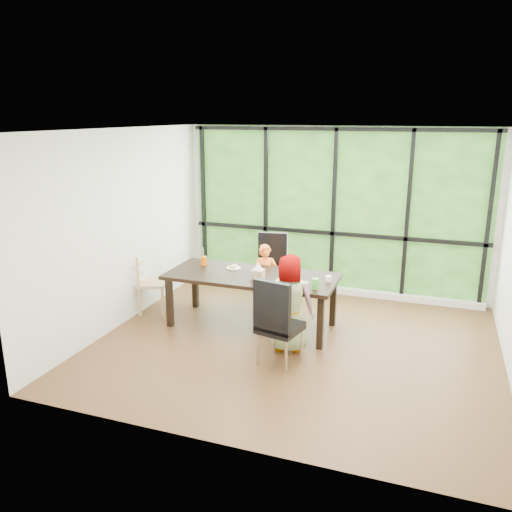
{
  "coord_description": "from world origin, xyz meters",
  "views": [
    {
      "loc": [
        1.58,
        -5.94,
        2.88
      ],
      "look_at": [
        -0.65,
        0.29,
        1.05
      ],
      "focal_mm": 36.23,
      "sensor_mm": 36.0,
      "label": 1
    }
  ],
  "objects_px": {
    "green_cup": "(315,284)",
    "child_older": "(288,303)",
    "dining_table": "(252,300)",
    "tissue_box": "(258,274)",
    "plate_near": "(295,284)",
    "white_mug": "(328,279)",
    "orange_cup": "(204,261)",
    "child_toddler": "(265,278)",
    "chair_interior_leather": "(280,321)",
    "plate_far": "(234,268)",
    "chair_window_leather": "(271,269)",
    "chair_end_beech": "(153,283)"
  },
  "relations": [
    {
      "from": "plate_near",
      "to": "white_mug",
      "type": "bearing_deg",
      "value": 34.43
    },
    {
      "from": "plate_far",
      "to": "orange_cup",
      "type": "xyz_separation_m",
      "value": [
        -0.46,
        -0.0,
        0.06
      ]
    },
    {
      "from": "dining_table",
      "to": "chair_end_beech",
      "type": "bearing_deg",
      "value": 179.82
    },
    {
      "from": "orange_cup",
      "to": "child_older",
      "type": "bearing_deg",
      "value": -26.58
    },
    {
      "from": "child_older",
      "to": "tissue_box",
      "type": "relative_size",
      "value": 7.95
    },
    {
      "from": "child_older",
      "to": "white_mug",
      "type": "xyz_separation_m",
      "value": [
        0.37,
        0.61,
        0.17
      ]
    },
    {
      "from": "child_toddler",
      "to": "child_older",
      "type": "relative_size",
      "value": 0.83
    },
    {
      "from": "plate_near",
      "to": "orange_cup",
      "type": "bearing_deg",
      "value": 164.75
    },
    {
      "from": "child_older",
      "to": "white_mug",
      "type": "distance_m",
      "value": 0.73
    },
    {
      "from": "plate_near",
      "to": "tissue_box",
      "type": "bearing_deg",
      "value": 174.28
    },
    {
      "from": "dining_table",
      "to": "child_older",
      "type": "distance_m",
      "value": 0.92
    },
    {
      "from": "plate_near",
      "to": "chair_end_beech",
      "type": "bearing_deg",
      "value": 174.38
    },
    {
      "from": "plate_far",
      "to": "plate_near",
      "type": "relative_size",
      "value": 0.85
    },
    {
      "from": "orange_cup",
      "to": "tissue_box",
      "type": "relative_size",
      "value": 0.85
    },
    {
      "from": "chair_window_leather",
      "to": "child_toddler",
      "type": "xyz_separation_m",
      "value": [
        0.04,
        -0.39,
        -0.03
      ]
    },
    {
      "from": "chair_end_beech",
      "to": "child_toddler",
      "type": "distance_m",
      "value": 1.67
    },
    {
      "from": "plate_near",
      "to": "tissue_box",
      "type": "distance_m",
      "value": 0.53
    },
    {
      "from": "child_older",
      "to": "tissue_box",
      "type": "height_order",
      "value": "child_older"
    },
    {
      "from": "green_cup",
      "to": "child_older",
      "type": "bearing_deg",
      "value": -134.63
    },
    {
      "from": "orange_cup",
      "to": "white_mug",
      "type": "xyz_separation_m",
      "value": [
        1.87,
        -0.14,
        -0.03
      ]
    },
    {
      "from": "chair_window_leather",
      "to": "plate_near",
      "type": "xyz_separation_m",
      "value": [
        0.72,
        -1.21,
        0.22
      ]
    },
    {
      "from": "child_toddler",
      "to": "tissue_box",
      "type": "xyz_separation_m",
      "value": [
        0.15,
        -0.76,
        0.3
      ]
    },
    {
      "from": "chair_interior_leather",
      "to": "plate_far",
      "type": "xyz_separation_m",
      "value": [
        -1.05,
        1.15,
        0.22
      ]
    },
    {
      "from": "chair_end_beech",
      "to": "child_toddler",
      "type": "xyz_separation_m",
      "value": [
        1.56,
        0.6,
        0.06
      ]
    },
    {
      "from": "chair_end_beech",
      "to": "child_older",
      "type": "bearing_deg",
      "value": -121.86
    },
    {
      "from": "orange_cup",
      "to": "green_cup",
      "type": "bearing_deg",
      "value": -15.16
    },
    {
      "from": "dining_table",
      "to": "plate_far",
      "type": "relative_size",
      "value": 11.36
    },
    {
      "from": "chair_interior_leather",
      "to": "orange_cup",
      "type": "distance_m",
      "value": 1.92
    },
    {
      "from": "dining_table",
      "to": "tissue_box",
      "type": "bearing_deg",
      "value": -47.16
    },
    {
      "from": "chair_window_leather",
      "to": "plate_far",
      "type": "distance_m",
      "value": 0.88
    },
    {
      "from": "chair_window_leather",
      "to": "tissue_box",
      "type": "xyz_separation_m",
      "value": [
        0.19,
        -1.16,
        0.28
      ]
    },
    {
      "from": "plate_near",
      "to": "tissue_box",
      "type": "height_order",
      "value": "tissue_box"
    },
    {
      "from": "chair_end_beech",
      "to": "chair_interior_leather",
      "type": "bearing_deg",
      "value": -130.8
    },
    {
      "from": "plate_near",
      "to": "white_mug",
      "type": "xyz_separation_m",
      "value": [
        0.38,
        0.26,
        0.03
      ]
    },
    {
      "from": "plate_near",
      "to": "white_mug",
      "type": "height_order",
      "value": "white_mug"
    },
    {
      "from": "white_mug",
      "to": "chair_window_leather",
      "type": "bearing_deg",
      "value": 139.3
    },
    {
      "from": "orange_cup",
      "to": "white_mug",
      "type": "relative_size",
      "value": 1.69
    },
    {
      "from": "dining_table",
      "to": "orange_cup",
      "type": "relative_size",
      "value": 17.68
    },
    {
      "from": "dining_table",
      "to": "white_mug",
      "type": "height_order",
      "value": "white_mug"
    },
    {
      "from": "chair_end_beech",
      "to": "plate_near",
      "type": "distance_m",
      "value": 2.27
    },
    {
      "from": "chair_interior_leather",
      "to": "child_older",
      "type": "xyz_separation_m",
      "value": [
        -0.02,
        0.4,
        0.08
      ]
    },
    {
      "from": "child_toddler",
      "to": "chair_interior_leather",
      "type": "bearing_deg",
      "value": -81.2
    },
    {
      "from": "child_toddler",
      "to": "white_mug",
      "type": "bearing_deg",
      "value": -43.21
    },
    {
      "from": "dining_table",
      "to": "chair_interior_leather",
      "type": "xyz_separation_m",
      "value": [
        0.71,
        -0.96,
        0.17
      ]
    },
    {
      "from": "child_older",
      "to": "plate_near",
      "type": "bearing_deg",
      "value": -98.12
    },
    {
      "from": "chair_interior_leather",
      "to": "child_toddler",
      "type": "bearing_deg",
      "value": -53.35
    },
    {
      "from": "plate_far",
      "to": "plate_near",
      "type": "xyz_separation_m",
      "value": [
        1.02,
        -0.41,
        0.0
      ]
    },
    {
      "from": "chair_window_leather",
      "to": "chair_interior_leather",
      "type": "distance_m",
      "value": 2.09
    },
    {
      "from": "child_toddler",
      "to": "child_older",
      "type": "bearing_deg",
      "value": -74.88
    },
    {
      "from": "white_mug",
      "to": "tissue_box",
      "type": "distance_m",
      "value": 0.93
    }
  ]
}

